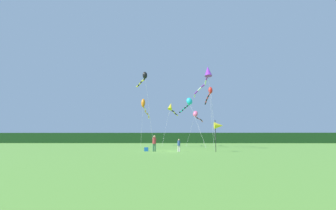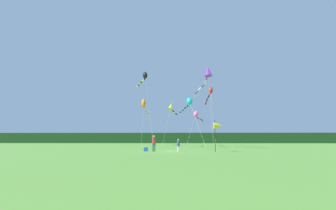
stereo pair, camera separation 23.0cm
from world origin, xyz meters
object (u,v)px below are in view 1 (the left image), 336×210
person_adult (154,142)px  cooler_box (146,149)px  kite_red (210,93)px  kite_yellow (171,107)px  person_child (179,145)px  kite_rainbow (196,115)px  banner_flag_pole (219,126)px  kite_cyan (189,102)px  kite_purple (207,74)px  kite_black (144,77)px  kite_orange (144,106)px

person_adult → cooler_box: person_adult is taller
kite_red → kite_yellow: (-6.28, 4.34, -1.79)m
person_child → kite_rainbow: size_ratio=0.17×
person_adult → kite_red: 16.72m
banner_flag_pole → kite_cyan: kite_cyan is taller
kite_purple → kite_black: 9.81m
person_child → cooler_box: (-3.46, 1.04, -0.52)m
person_adult → kite_purple: 12.75m
banner_flag_pole → kite_purple: kite_purple is taller
kite_cyan → kite_orange: size_ratio=0.87×
kite_cyan → kite_black: 7.91m
kite_purple → kite_black: bearing=156.8°
person_child → banner_flag_pole: bearing=-0.5°
banner_flag_pole → kite_yellow: 18.65m
kite_purple → banner_flag_pole: bearing=-89.0°
kite_rainbow → kite_cyan: bearing=-104.2°
person_adult → banner_flag_pole: bearing=-4.8°
banner_flag_pole → kite_black: 16.09m
kite_yellow → kite_rainbow: (4.57, 1.32, -1.25)m
person_adult → kite_orange: 18.34m
person_child → kite_yellow: size_ratio=0.17×
cooler_box → kite_black: 14.20m
kite_purple → kite_red: size_ratio=1.15×
person_adult → person_child: size_ratio=1.29×
person_child → kite_orange: size_ratio=0.13×
banner_flag_pole → person_adult: bearing=175.2°
kite_purple → kite_red: 6.69m
kite_red → kite_black: bearing=-166.0°
kite_red → kite_yellow: 7.84m
kite_cyan → kite_orange: (-7.64, 5.76, 0.30)m
kite_red → kite_rainbow: bearing=106.8°
kite_cyan → kite_rainbow: (1.78, 7.04, -1.24)m
kite_black → kite_rainbow: bearing=43.7°
kite_orange → banner_flag_pole: bearing=-60.4°
person_child → kite_orange: 19.50m
person_child → kite_red: bearing=67.9°
kite_yellow → kite_red: bearing=-34.6°
kite_yellow → kite_purple: bearing=-65.3°
kite_black → kite_orange: bearing=96.7°
kite_rainbow → kite_orange: bearing=-172.3°
cooler_box → banner_flag_pole: (7.57, -1.08, 2.43)m
person_child → kite_yellow: kite_yellow is taller
banner_flag_pole → kite_black: (-9.12, 10.52, 8.06)m
person_adult → banner_flag_pole: size_ratio=0.51×
person_child → cooler_box: 3.66m
person_adult → kite_black: kite_black is taller
kite_purple → kite_rainbow: (-0.38, 12.09, -4.35)m
person_adult → kite_cyan: bearing=68.5°
person_adult → banner_flag_pole: 6.91m
cooler_box → kite_yellow: kite_yellow is taller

